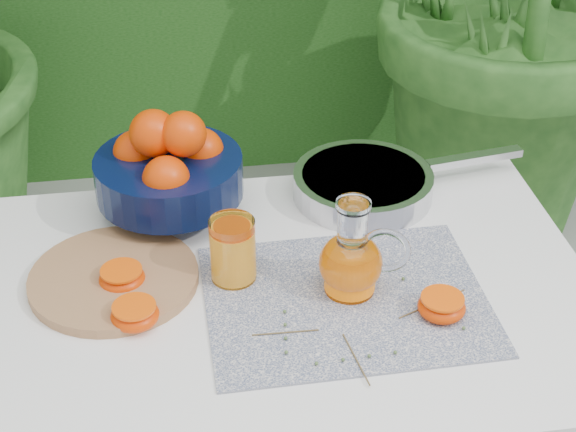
{
  "coord_description": "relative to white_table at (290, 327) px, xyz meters",
  "views": [
    {
      "loc": [
        -0.16,
        -1.15,
        1.65
      ],
      "look_at": [
        0.01,
        -0.03,
        0.88
      ],
      "focal_mm": 55.0,
      "sensor_mm": 36.0,
      "label": 1
    }
  ],
  "objects": [
    {
      "name": "juice_pitcher",
      "position": [
        0.1,
        -0.02,
        0.14
      ],
      "size": [
        0.16,
        0.13,
        0.17
      ],
      "color": "white",
      "rests_on": "white_table"
    },
    {
      "name": "juice_tumbler",
      "position": [
        -0.09,
        0.04,
        0.14
      ],
      "size": [
        0.09,
        0.09,
        0.11
      ],
      "color": "white",
      "rests_on": "white_table"
    },
    {
      "name": "thyme_sprigs",
      "position": [
        0.09,
        -0.12,
        0.09
      ],
      "size": [
        0.35,
        0.23,
        0.01
      ],
      "color": "brown",
      "rests_on": "white_table"
    },
    {
      "name": "fruit_bowl",
      "position": [
        -0.18,
        0.26,
        0.18
      ],
      "size": [
        0.28,
        0.28,
        0.21
      ],
      "color": "black",
      "rests_on": "white_table"
    },
    {
      "name": "saute_pan",
      "position": [
        0.18,
        0.26,
        0.11
      ],
      "size": [
        0.48,
        0.3,
        0.05
      ],
      "color": "#BCBCC1",
      "rests_on": "white_table"
    },
    {
      "name": "orange_halves",
      "position": [
        -0.1,
        -0.03,
        0.1
      ],
      "size": [
        0.57,
        0.22,
        0.04
      ],
      "color": "#E93602",
      "rests_on": "white_table"
    },
    {
      "name": "cutting_board",
      "position": [
        -0.28,
        0.06,
        0.09
      ],
      "size": [
        0.29,
        0.29,
        0.02
      ],
      "primitive_type": "cylinder",
      "rotation": [
        0.0,
        0.0,
        0.03
      ],
      "color": "#9F6847",
      "rests_on": "white_table"
    },
    {
      "name": "placemat",
      "position": [
        0.08,
        -0.04,
        0.08
      ],
      "size": [
        0.45,
        0.35,
        0.0
      ],
      "primitive_type": "cube",
      "rotation": [
        0.0,
        0.0,
        0.02
      ],
      "color": "#0C1C45",
      "rests_on": "white_table"
    },
    {
      "name": "white_table",
      "position": [
        0.0,
        0.0,
        0.0
      ],
      "size": [
        1.0,
        0.7,
        0.75
      ],
      "color": "white",
      "rests_on": "ground"
    }
  ]
}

